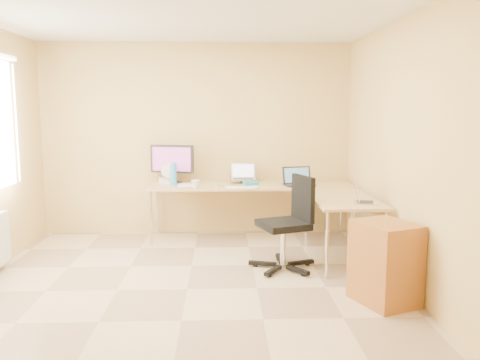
{
  "coord_description": "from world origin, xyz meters",
  "views": [
    {
      "loc": [
        0.33,
        -4.63,
        1.73
      ],
      "look_at": [
        0.55,
        1.1,
        0.9
      ],
      "focal_mm": 37.47,
      "sensor_mm": 36.0,
      "label": 1
    }
  ],
  "objects_px": {
    "laptop_center": "(243,172)",
    "desk_fan": "(169,174)",
    "desk_main": "(251,212)",
    "desk_return": "(342,229)",
    "office_chair": "(283,224)",
    "cabinet": "(385,263)",
    "laptop_black": "(299,176)",
    "mug": "(196,184)",
    "monitor": "(172,164)",
    "water_bottle": "(174,174)",
    "laptop_return": "(365,194)",
    "keyboard": "(241,188)"
  },
  "relations": [
    {
      "from": "laptop_center",
      "to": "mug",
      "type": "relative_size",
      "value": 2.95
    },
    {
      "from": "water_bottle",
      "to": "laptop_return",
      "type": "height_order",
      "value": "water_bottle"
    },
    {
      "from": "laptop_return",
      "to": "water_bottle",
      "type": "bearing_deg",
      "value": 72.46
    },
    {
      "from": "desk_return",
      "to": "laptop_center",
      "type": "relative_size",
      "value": 3.94
    },
    {
      "from": "water_bottle",
      "to": "desk_fan",
      "type": "bearing_deg",
      "value": 116.63
    },
    {
      "from": "office_chair",
      "to": "laptop_return",
      "type": "bearing_deg",
      "value": -24.66
    },
    {
      "from": "office_chair",
      "to": "cabinet",
      "type": "bearing_deg",
      "value": -70.8
    },
    {
      "from": "laptop_return",
      "to": "cabinet",
      "type": "bearing_deg",
      "value": -169.84
    },
    {
      "from": "laptop_black",
      "to": "cabinet",
      "type": "bearing_deg",
      "value": -91.09
    },
    {
      "from": "office_chair",
      "to": "mug",
      "type": "bearing_deg",
      "value": 114.99
    },
    {
      "from": "laptop_center",
      "to": "laptop_return",
      "type": "xyz_separation_m",
      "value": [
        1.22,
        -1.49,
        -0.05
      ]
    },
    {
      "from": "desk_fan",
      "to": "laptop_return",
      "type": "bearing_deg",
      "value": -34.99
    },
    {
      "from": "cabinet",
      "to": "laptop_return",
      "type": "bearing_deg",
      "value": 63.76
    },
    {
      "from": "desk_main",
      "to": "mug",
      "type": "height_order",
      "value": "mug"
    },
    {
      "from": "laptop_black",
      "to": "desk_main",
      "type": "bearing_deg",
      "value": 158.13
    },
    {
      "from": "desk_return",
      "to": "laptop_return",
      "type": "distance_m",
      "value": 0.59
    },
    {
      "from": "desk_return",
      "to": "desk_main",
      "type": "bearing_deg",
      "value": 134.27
    },
    {
      "from": "monitor",
      "to": "cabinet",
      "type": "relative_size",
      "value": 0.81
    },
    {
      "from": "keyboard",
      "to": "laptop_return",
      "type": "relative_size",
      "value": 1.3
    },
    {
      "from": "desk_main",
      "to": "desk_fan",
      "type": "relative_size",
      "value": 11.0
    },
    {
      "from": "mug",
      "to": "desk_main",
      "type": "bearing_deg",
      "value": 21.6
    },
    {
      "from": "mug",
      "to": "desk_fan",
      "type": "distance_m",
      "value": 0.58
    },
    {
      "from": "office_chair",
      "to": "cabinet",
      "type": "height_order",
      "value": "office_chair"
    },
    {
      "from": "desk_main",
      "to": "desk_fan",
      "type": "height_order",
      "value": "desk_fan"
    },
    {
      "from": "laptop_center",
      "to": "cabinet",
      "type": "distance_m",
      "value": 2.7
    },
    {
      "from": "keyboard",
      "to": "desk_fan",
      "type": "bearing_deg",
      "value": 159.3
    },
    {
      "from": "mug",
      "to": "cabinet",
      "type": "relative_size",
      "value": 0.15
    },
    {
      "from": "laptop_return",
      "to": "desk_return",
      "type": "bearing_deg",
      "value": 38.09
    },
    {
      "from": "office_chair",
      "to": "desk_return",
      "type": "bearing_deg",
      "value": 1.03
    },
    {
      "from": "desk_main",
      "to": "water_bottle",
      "type": "xyz_separation_m",
      "value": [
        -1.01,
        -0.01,
        0.51
      ]
    },
    {
      "from": "laptop_center",
      "to": "water_bottle",
      "type": "relative_size",
      "value": 1.12
    },
    {
      "from": "laptop_center",
      "to": "desk_return",
      "type": "bearing_deg",
      "value": -48.22
    },
    {
      "from": "water_bottle",
      "to": "cabinet",
      "type": "distance_m",
      "value": 3.09
    },
    {
      "from": "laptop_center",
      "to": "desk_fan",
      "type": "bearing_deg",
      "value": 178.75
    },
    {
      "from": "laptop_center",
      "to": "mug",
      "type": "bearing_deg",
      "value": -146.47
    },
    {
      "from": "monitor",
      "to": "laptop_return",
      "type": "distance_m",
      "value": 2.67
    },
    {
      "from": "laptop_center",
      "to": "water_bottle",
      "type": "height_order",
      "value": "water_bottle"
    },
    {
      "from": "keyboard",
      "to": "laptop_return",
      "type": "height_order",
      "value": "laptop_return"
    },
    {
      "from": "laptop_black",
      "to": "laptop_center",
      "type": "bearing_deg",
      "value": 148.22
    },
    {
      "from": "keyboard",
      "to": "laptop_return",
      "type": "distance_m",
      "value": 1.65
    },
    {
      "from": "desk_main",
      "to": "laptop_return",
      "type": "xyz_separation_m",
      "value": [
        1.13,
        -1.34,
        0.46
      ]
    },
    {
      "from": "desk_fan",
      "to": "laptop_return",
      "type": "xyz_separation_m",
      "value": [
        2.22,
        -1.49,
        -0.02
      ]
    },
    {
      "from": "laptop_black",
      "to": "keyboard",
      "type": "xyz_separation_m",
      "value": [
        -0.76,
        -0.2,
        -0.11
      ]
    },
    {
      "from": "laptop_center",
      "to": "keyboard",
      "type": "bearing_deg",
      "value": -97.55
    },
    {
      "from": "desk_main",
      "to": "desk_return",
      "type": "distance_m",
      "value": 1.4
    },
    {
      "from": "office_chair",
      "to": "cabinet",
      "type": "relative_size",
      "value": 1.37
    },
    {
      "from": "laptop_center",
      "to": "water_bottle",
      "type": "distance_m",
      "value": 0.93
    },
    {
      "from": "laptop_black",
      "to": "desk_return",
      "type": "bearing_deg",
      "value": -81.06
    },
    {
      "from": "desk_return",
      "to": "monitor",
      "type": "relative_size",
      "value": 2.17
    },
    {
      "from": "mug",
      "to": "laptop_black",
      "type": "bearing_deg",
      "value": 7.82
    }
  ]
}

